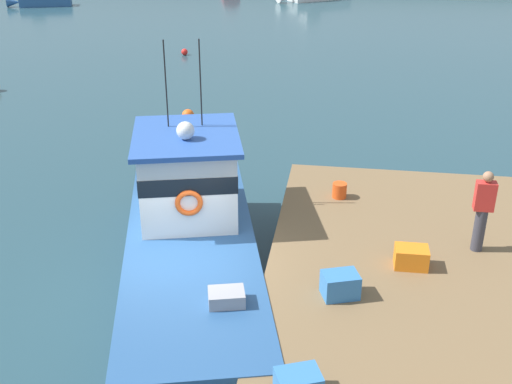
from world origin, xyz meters
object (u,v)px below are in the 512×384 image
crate_stack_near_edge (340,285)px  bait_bucket (339,190)px  crate_single_by_cleat (298,384)px  deckhand_by_the_boat (483,210)px  moored_boat_off_the_point (41,1)px  crate_stack_mid_dock (411,257)px  main_fishing_boat (191,235)px  mooring_buoy_outer (188,115)px  mooring_buoy_inshore (185,52)px

crate_stack_near_edge → bait_bucket: 3.88m
bait_bucket → crate_single_by_cleat: bearing=-93.3°
deckhand_by_the_boat → moored_boat_off_the_point: size_ratio=0.36×
crate_single_by_cleat → crate_stack_mid_dock: 4.00m
main_fishing_boat → deckhand_by_the_boat: 5.75m
crate_single_by_cleat → moored_boat_off_the_point: bearing=120.2°
bait_bucket → moored_boat_off_the_point: 38.34m
main_fishing_boat → crate_stack_mid_dock: 4.46m
crate_stack_near_edge → mooring_buoy_outer: size_ratio=1.36×
moored_boat_off_the_point → mooring_buoy_outer: (16.69, -23.21, -0.17)m
crate_single_by_cleat → deckhand_by_the_boat: bearing=55.3°
main_fishing_boat → deckhand_by_the_boat: size_ratio=6.10×
mooring_buoy_inshore → crate_single_by_cleat: bearing=-72.0°
deckhand_by_the_boat → main_fishing_boat: bearing=179.5°
crate_stack_mid_dock → crate_stack_near_edge: bearing=-137.9°
crate_stack_mid_dock → mooring_buoy_inshore: crate_stack_mid_dock is taller
crate_stack_near_edge → moored_boat_off_the_point: (-22.37, 35.09, -1.02)m
main_fishing_boat → deckhand_by_the_boat: bearing=-0.5°
mooring_buoy_outer → deckhand_by_the_boat: bearing=-50.4°
moored_boat_off_the_point → mooring_buoy_outer: bearing=-54.3°
crate_stack_mid_dock → bait_bucket: (-1.38, 2.74, -0.02)m
crate_stack_near_edge → deckhand_by_the_boat: 3.27m
crate_single_by_cleat → mooring_buoy_outer: 15.28m
main_fishing_boat → crate_stack_mid_dock: bearing=-11.1°
bait_bucket → main_fishing_boat: bearing=-147.7°
crate_stack_near_edge → crate_stack_mid_dock: crate_stack_near_edge is taller
main_fishing_boat → crate_stack_mid_dock: (4.36, -0.86, 0.38)m
crate_single_by_cleat → crate_stack_mid_dock: (1.75, 3.59, 0.00)m
main_fishing_boat → crate_stack_near_edge: main_fishing_boat is taller
deckhand_by_the_boat → mooring_buoy_inshore: size_ratio=5.08×
crate_single_by_cleat → mooring_buoy_outer: crate_single_by_cleat is taller
crate_stack_mid_dock → moored_boat_off_the_point: bearing=124.8°
crate_stack_near_edge → bait_bucket: crate_stack_near_edge is taller
main_fishing_boat → crate_stack_near_edge: size_ratio=16.56×
crate_stack_near_edge → mooring_buoy_outer: 13.21m
mooring_buoy_inshore → deckhand_by_the_boat: bearing=-61.2°
moored_boat_off_the_point → crate_single_by_cleat: bearing=-59.8°
bait_bucket → mooring_buoy_inshore: 19.78m
deckhand_by_the_boat → mooring_buoy_inshore: bearing=118.8°
moored_boat_off_the_point → mooring_buoy_inshore: (14.01, -13.27, -0.23)m
main_fishing_boat → bait_bucket: bearing=32.3°
deckhand_by_the_boat → moored_boat_off_the_point: 41.50m
crate_single_by_cleat → crate_stack_mid_dock: size_ratio=1.00×
main_fishing_boat → mooring_buoy_outer: 10.24m
crate_single_by_cleat → moored_boat_off_the_point: 43.47m
main_fishing_boat → mooring_buoy_inshore: size_ratio=30.95×
crate_stack_near_edge → crate_stack_mid_dock: size_ratio=1.00×
main_fishing_boat → crate_stack_near_edge: (3.10, -1.99, 0.41)m
moored_boat_off_the_point → mooring_buoy_inshore: bearing=-43.4°
mooring_buoy_outer → mooring_buoy_inshore: bearing=105.1°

